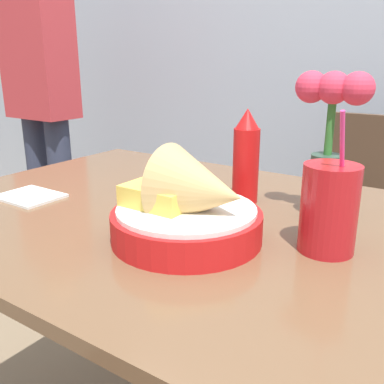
{
  "coord_description": "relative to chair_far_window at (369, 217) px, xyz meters",
  "views": [
    {
      "loc": [
        0.47,
        -0.67,
        1.05
      ],
      "look_at": [
        0.04,
        -0.03,
        0.81
      ],
      "focal_mm": 40.0,
      "sensor_mm": 36.0,
      "label": 1
    }
  ],
  "objects": [
    {
      "name": "person_standing",
      "position": [
        -1.4,
        -0.27,
        0.43
      ],
      "size": [
        0.32,
        0.18,
        1.64
      ],
      "color": "#2D3347",
      "rests_on": "ground_plane"
    },
    {
      "name": "drink_cup",
      "position": [
        0.1,
        -0.87,
        0.3
      ],
      "size": [
        0.09,
        0.09,
        0.23
      ],
      "color": "red",
      "rests_on": "dining_table"
    },
    {
      "name": "flower_vase",
      "position": [
        0.04,
        -0.71,
        0.41
      ],
      "size": [
        0.14,
        0.06,
        0.28
      ],
      "color": "#2D4738",
      "rests_on": "dining_table"
    },
    {
      "name": "napkin",
      "position": [
        -0.55,
        -0.97,
        0.24
      ],
      "size": [
        0.14,
        0.11,
        0.01
      ],
      "color": "white",
      "rests_on": "dining_table"
    },
    {
      "name": "ketchup_bottle",
      "position": [
        -0.13,
        -0.72,
        0.33
      ],
      "size": [
        0.06,
        0.06,
        0.2
      ],
      "color": "red",
      "rests_on": "dining_table"
    },
    {
      "name": "food_basket",
      "position": [
        -0.11,
        -0.96,
        0.29
      ],
      "size": [
        0.26,
        0.26,
        0.17
      ],
      "color": "red",
      "rests_on": "dining_table"
    },
    {
      "name": "dining_table",
      "position": [
        -0.2,
        -0.85,
        0.13
      ],
      "size": [
        1.14,
        0.81,
        0.75
      ],
      "color": "brown",
      "rests_on": "ground_plane"
    },
    {
      "name": "chair_far_window",
      "position": [
        0.0,
        0.0,
        0.0
      ],
      "size": [
        0.4,
        0.4,
        0.87
      ],
      "color": "#473323",
      "rests_on": "ground_plane"
    }
  ]
}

